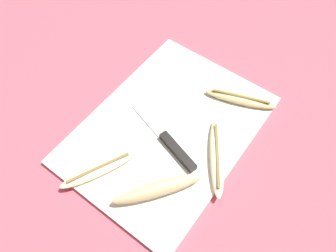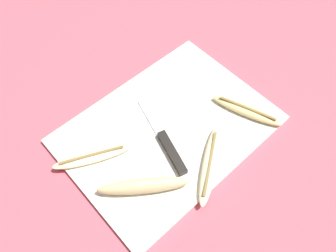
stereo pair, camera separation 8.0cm
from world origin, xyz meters
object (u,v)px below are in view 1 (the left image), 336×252
Objects in this scene: knife at (173,146)px; banana_spotted_left at (240,99)px; banana_pale_long at (216,157)px; banana_mellow_near at (158,189)px; banana_cream_curved at (99,169)px.

knife is 0.22m from banana_spotted_left.
banana_mellow_near is at bearing 157.59° from banana_pale_long.
banana_spotted_left is at bearing -3.55° from banana_mellow_near.
banana_mellow_near is 0.99× the size of banana_cream_curved.
knife is 1.24× the size of banana_pale_long.
banana_mellow_near is (-0.14, 0.06, 0.01)m from banana_pale_long.
knife is 0.12m from banana_mellow_near.
banana_pale_long is 1.01× the size of banana_spotted_left.
banana_pale_long is at bearing -22.41° from banana_mellow_near.
banana_mellow_near reaches higher than banana_cream_curved.
banana_spotted_left reaches higher than knife.
banana_cream_curved is at bearing 161.95° from knife.
knife is 1.27× the size of banana_cream_curved.
banana_pale_long is at bearing -54.10° from knife.
banana_pale_long is 0.18m from banana_spotted_left.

